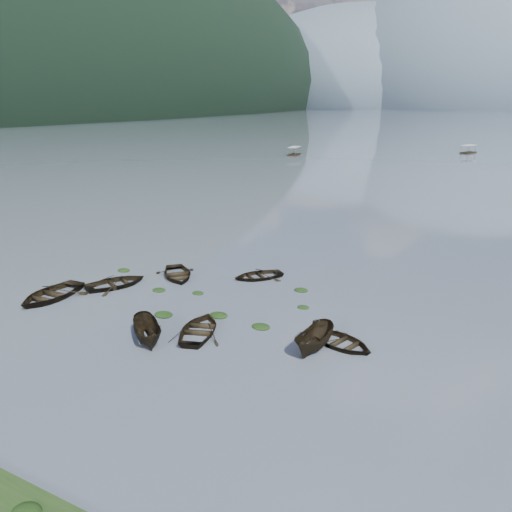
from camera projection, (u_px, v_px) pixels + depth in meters
The scene contains 21 objects.
ground_plane at pixel (158, 344), 28.71m from camera, with size 2400.00×2400.00×0.00m, color #505864.
haze_mtn_a at pixel (359, 107), 903.19m from camera, with size 520.00×520.00×280.00m, color #475666.
haze_mtn_b at pixel (479, 108), 813.65m from camera, with size 520.00×520.00×340.00m, color #475666.
rowboat_0 at pixel (51, 298), 35.33m from camera, with size 3.66×5.12×1.06m, color black.
rowboat_1 at pixel (116, 286), 37.63m from camera, with size 3.23×4.52×0.94m, color black.
rowboat_2 at pixel (148, 341), 29.09m from camera, with size 1.47×3.91×1.51m, color black.
rowboat_3 at pixel (200, 333), 30.06m from camera, with size 3.11×4.36×0.90m, color black.
rowboat_4 at pixel (341, 346), 28.55m from camera, with size 2.83×3.96×0.82m, color black.
rowboat_5 at pixel (314, 349), 28.14m from camera, with size 1.46×3.88×1.50m, color black.
rowboat_6 at pixel (177, 277), 39.53m from camera, with size 3.16×4.42×0.92m, color black.
rowboat_7 at pixel (258, 278), 39.34m from camera, with size 2.85×3.99×0.83m, color black.
weed_clump_0 at pixel (164, 316), 32.50m from camera, with size 1.26×1.03×0.27m, color black.
weed_clump_1 at pixel (198, 294), 36.18m from camera, with size 0.90×0.72×0.20m, color black.
weed_clump_2 at pixel (219, 316), 32.40m from camera, with size 1.25×1.00×0.27m, color black.
weed_clump_3 at pixel (303, 308), 33.74m from camera, with size 0.83×0.71×0.19m, color black.
weed_clump_4 at pixel (261, 328), 30.80m from camera, with size 1.19×0.94×0.25m, color black.
weed_clump_5 at pixel (124, 271), 40.99m from camera, with size 1.07×0.87×0.23m, color black.
weed_clump_6 at pixel (159, 291), 36.74m from camera, with size 1.02×0.85×0.21m, color black.
weed_clump_7 at pixel (301, 291), 36.72m from camera, with size 1.05×0.84×0.23m, color black.
pontoon_left at pixel (294, 155), 125.62m from camera, with size 2.19×5.26×2.02m, color black, non-canonical shape.
pontoon_centre at pixel (468, 153), 130.50m from camera, with size 2.19×5.26×2.02m, color black, non-canonical shape.
Camera 1 is at (17.11, -20.19, 13.47)m, focal length 35.00 mm.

